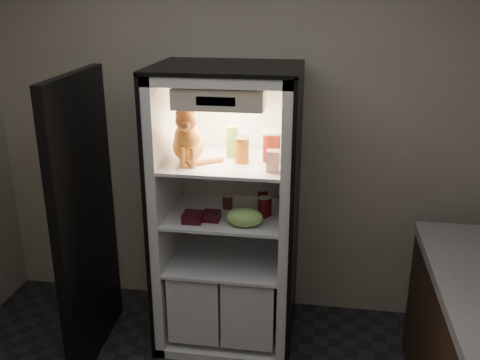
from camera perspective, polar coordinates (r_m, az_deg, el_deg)
The scene contains 16 objects.
room_shell at distance 2.02m, azimuth -8.39°, elevation -0.01°, with size 3.60×3.60×3.60m.
refrigerator at distance 3.58m, azimuth -1.22°, elevation -5.23°, with size 0.90×0.72×1.88m.
fridge_door at distance 3.49m, azimuth -16.13°, elevation -4.54°, with size 0.11×0.87×1.85m.
tabby_cat at distance 3.27m, azimuth -5.56°, elevation 4.27°, with size 0.34×0.38×0.39m.
parmesan_shaker at distance 3.38m, azimuth -0.86°, elevation 4.11°, with size 0.08×0.08×0.20m.
mayo_tub at distance 3.42m, azimuth 0.19°, elevation 3.63°, with size 0.09×0.09×0.13m.
salsa_jar at distance 3.28m, azimuth 0.20°, elevation 3.19°, with size 0.09×0.09×0.16m.
pepper_jar at distance 3.31m, azimuth 3.39°, elevation 3.61°, with size 0.11×0.11×0.19m.
cream_carton at distance 3.13m, azimuth 3.54°, elevation 2.04°, with size 0.07×0.07×0.13m, color white.
soda_can_a at distance 3.52m, azimuth 2.43°, elevation -1.95°, with size 0.07×0.07×0.12m.
soda_can_b at distance 3.40m, azimuth 2.85°, elevation -2.81°, with size 0.07×0.07×0.12m.
soda_can_c at distance 3.37m, azimuth 2.51°, elevation -2.91°, with size 0.07×0.07×0.13m.
condiment_jar at distance 3.51m, azimuth -1.35°, elevation -2.29°, with size 0.07×0.07×0.09m.
grape_bag at distance 3.24m, azimuth 0.51°, elevation -3.99°, with size 0.22×0.16×0.11m, color #88C65C.
berry_box_left at distance 3.32m, azimuth -5.05°, elevation -3.98°, with size 0.12×0.12×0.06m, color #470B14.
berry_box_right at distance 3.34m, azimuth -3.06°, elevation -3.85°, with size 0.11×0.11×0.05m, color #470B14.
Camera 1 is at (0.59, -1.82, 2.29)m, focal length 40.00 mm.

